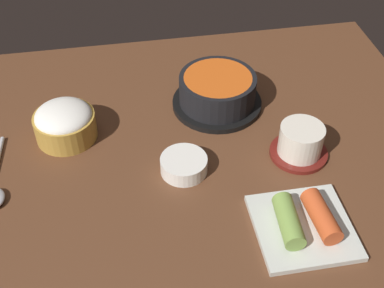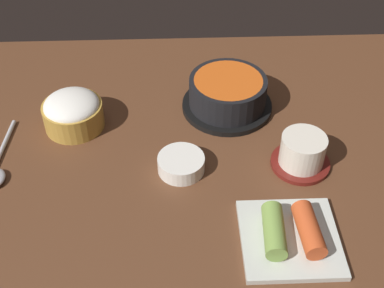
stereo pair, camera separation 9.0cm
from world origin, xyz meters
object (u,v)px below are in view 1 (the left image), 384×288
at_px(tea_cup_with_saucer, 300,142).
at_px(kimchi_plate, 304,223).
at_px(stone_pot, 217,91).
at_px(rice_bowl, 65,122).
at_px(banchan_cup_center, 181,165).

bearing_deg(tea_cup_with_saucer, kimchi_plate, -106.38).
relative_size(stone_pot, tea_cup_with_saucer, 1.71).
xyz_separation_m(rice_bowl, kimchi_plate, (0.36, -0.28, -0.02)).
relative_size(rice_bowl, kimchi_plate, 0.75).
bearing_deg(banchan_cup_center, tea_cup_with_saucer, 1.14).
bearing_deg(rice_bowl, kimchi_plate, -38.17).
xyz_separation_m(tea_cup_with_saucer, kimchi_plate, (-0.05, -0.16, -0.02)).
bearing_deg(banchan_cup_center, kimchi_plate, -43.60).
bearing_deg(stone_pot, banchan_cup_center, -120.35).
bearing_deg(kimchi_plate, stone_pot, 101.56).
relative_size(rice_bowl, banchan_cup_center, 1.38).
bearing_deg(stone_pot, rice_bowl, -171.72).
xyz_separation_m(stone_pot, rice_bowl, (-0.29, -0.04, 0.00)).
height_order(tea_cup_with_saucer, kimchi_plate, tea_cup_with_saucer).
bearing_deg(kimchi_plate, rice_bowl, 141.83).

